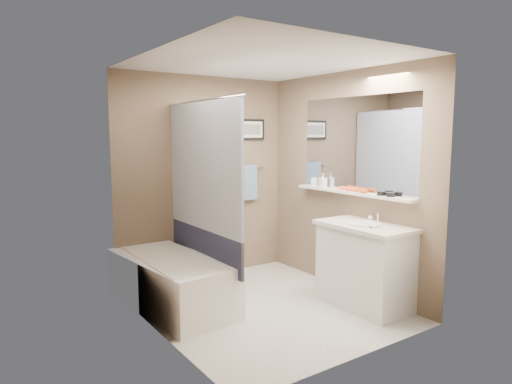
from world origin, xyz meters
TOP-DOWN VIEW (x-y plane):
  - ground at (0.00, 0.00)m, footprint 2.50×2.50m
  - ceiling at (0.00, 0.00)m, footprint 2.20×2.50m
  - wall_back at (0.00, 1.23)m, footprint 2.20×0.04m
  - wall_front at (0.00, -1.23)m, footprint 2.20×0.04m
  - wall_left at (-1.08, 0.00)m, footprint 0.04×2.50m
  - wall_right at (1.08, 0.00)m, footprint 0.04×2.50m
  - tile_surround at (-1.09, 0.50)m, footprint 0.02×1.55m
  - curtain_rod at (-0.40, 0.50)m, footprint 0.02×1.55m
  - curtain_upper at (-0.40, 0.50)m, footprint 0.03×1.45m
  - curtain_lower at (-0.40, 0.50)m, footprint 0.03×1.45m
  - mirror at (1.09, -0.15)m, footprint 0.02×1.60m
  - shelf at (1.04, -0.15)m, footprint 0.12×1.60m
  - towel_bar at (0.55, 1.22)m, footprint 0.60×0.02m
  - towel at (0.55, 1.20)m, footprint 0.34×0.05m
  - art_frame at (0.55, 1.23)m, footprint 0.62×0.02m
  - art_mat at (0.55, 1.22)m, footprint 0.56×0.00m
  - art_image at (0.55, 1.22)m, footprint 0.50×0.00m
  - door at (0.55, -1.24)m, footprint 0.80×0.02m
  - door_handle at (0.22, -1.19)m, footprint 0.10×0.02m
  - bathtub at (-0.75, 0.56)m, footprint 0.85×1.56m
  - tub_rim at (-0.75, 0.56)m, footprint 0.56×1.36m
  - toilet at (-0.07, 0.86)m, footprint 0.56×0.78m
  - vanity at (0.85, -0.53)m, footprint 0.51×0.90m
  - countertop at (0.84, -0.53)m, footprint 0.54×0.96m
  - sink_basin at (0.83, -0.53)m, footprint 0.34×0.34m
  - faucet_spout at (1.03, -0.53)m, footprint 0.02×0.02m
  - faucet_knob at (1.03, -0.43)m, footprint 0.05×0.05m
  - candle_bowl_near at (1.04, -0.67)m, footprint 0.09×0.09m
  - candle_bowl_far at (1.04, -0.56)m, footprint 0.09×0.09m
  - hair_brush_front at (1.04, -0.27)m, footprint 0.06×0.22m
  - hair_brush_back at (1.04, -0.10)m, footprint 0.05×0.22m
  - pink_comb at (1.04, 0.01)m, footprint 0.04×0.16m
  - glass_jar at (1.04, 0.45)m, footprint 0.08×0.08m
  - soap_bottle at (1.04, 0.30)m, footprint 0.08×0.08m

SIDE VIEW (x-z plane):
  - ground at x=0.00m, z-range 0.00..0.00m
  - bathtub at x=-0.75m, z-range 0.00..0.50m
  - toilet at x=-0.07m, z-range 0.00..0.72m
  - vanity at x=0.85m, z-range 0.00..0.80m
  - tub_rim at x=-0.75m, z-range 0.49..0.51m
  - curtain_lower at x=-0.40m, z-range 0.40..0.76m
  - countertop at x=0.84m, z-range 0.80..0.84m
  - sink_basin at x=0.83m, z-range 0.84..0.86m
  - faucet_knob at x=1.03m, z-range 0.84..0.90m
  - faucet_spout at x=1.03m, z-range 0.84..0.94m
  - tile_surround at x=-1.09m, z-range 0.00..2.00m
  - door at x=0.55m, z-range 0.00..2.00m
  - door_handle at x=0.22m, z-range 0.99..1.01m
  - shelf at x=1.04m, z-range 1.09..1.11m
  - pink_comb at x=1.04m, z-range 1.11..1.12m
  - towel at x=0.55m, z-range 0.90..1.34m
  - candle_bowl_near at x=1.04m, z-range 1.11..1.16m
  - candle_bowl_far at x=1.04m, z-range 1.11..1.16m
  - hair_brush_front at x=1.04m, z-range 1.12..1.16m
  - hair_brush_back at x=1.04m, z-range 1.12..1.16m
  - glass_jar at x=1.04m, z-range 1.11..1.22m
  - soap_bottle at x=1.04m, z-range 1.11..1.27m
  - wall_back at x=0.00m, z-range 0.00..2.40m
  - wall_front at x=0.00m, z-range 0.00..2.40m
  - wall_left at x=-1.08m, z-range 0.00..2.40m
  - wall_right at x=1.08m, z-range 0.00..2.40m
  - towel_bar at x=0.55m, z-range 1.29..1.31m
  - curtain_upper at x=-0.40m, z-range 0.76..2.04m
  - mirror at x=1.09m, z-range 1.12..2.12m
  - art_frame at x=0.55m, z-range 1.65..1.91m
  - art_mat at x=0.55m, z-range 1.68..1.88m
  - art_image at x=0.55m, z-range 1.72..1.84m
  - curtain_rod at x=-0.40m, z-range 2.04..2.06m
  - ceiling at x=0.00m, z-range 2.36..2.40m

